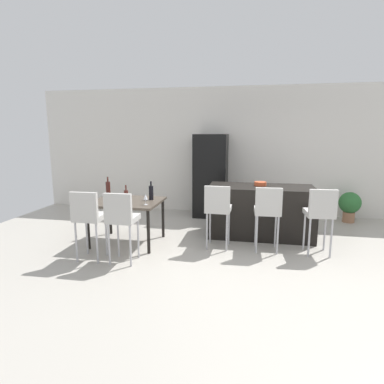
# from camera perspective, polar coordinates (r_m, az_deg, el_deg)

# --- Properties ---
(ground_plane) EXTENTS (10.00, 10.00, 0.00)m
(ground_plane) POSITION_cam_1_polar(r_m,az_deg,el_deg) (5.18, 8.42, -10.64)
(ground_plane) COLOR #ADA89E
(back_wall) EXTENTS (10.00, 0.12, 2.90)m
(back_wall) POSITION_cam_1_polar(r_m,az_deg,el_deg) (7.48, 9.62, 7.25)
(back_wall) COLOR silver
(back_wall) RESTS_ON ground_plane
(kitchen_island) EXTENTS (1.87, 0.85, 0.92)m
(kitchen_island) POSITION_cam_1_polar(r_m,az_deg,el_deg) (5.92, 12.15, -3.38)
(kitchen_island) COLOR black
(kitchen_island) RESTS_ON ground_plane
(bar_chair_left) EXTENTS (0.41, 0.41, 1.05)m
(bar_chair_left) POSITION_cam_1_polar(r_m,az_deg,el_deg) (5.11, 4.69, -2.66)
(bar_chair_left) COLOR beige
(bar_chair_left) RESTS_ON ground_plane
(bar_chair_middle) EXTENTS (0.42, 0.42, 1.05)m
(bar_chair_middle) POSITION_cam_1_polar(r_m,az_deg,el_deg) (5.09, 13.47, -2.97)
(bar_chair_middle) COLOR beige
(bar_chair_middle) RESTS_ON ground_plane
(bar_chair_right) EXTENTS (0.43, 0.43, 1.05)m
(bar_chair_right) POSITION_cam_1_polar(r_m,az_deg,el_deg) (5.19, 22.09, -3.21)
(bar_chair_right) COLOR beige
(bar_chair_right) RESTS_ON ground_plane
(dining_table) EXTENTS (1.14, 0.94, 0.74)m
(dining_table) POSITION_cam_1_polar(r_m,az_deg,el_deg) (5.47, -11.63, -2.28)
(dining_table) COLOR #4C4238
(dining_table) RESTS_ON ground_plane
(dining_chair_near) EXTENTS (0.41, 0.41, 1.05)m
(dining_chair_near) POSITION_cam_1_polar(r_m,az_deg,el_deg) (4.84, -18.19, -3.90)
(dining_chair_near) COLOR beige
(dining_chair_near) RESTS_ON ground_plane
(dining_chair_far) EXTENTS (0.40, 0.40, 1.05)m
(dining_chair_far) POSITION_cam_1_polar(r_m,az_deg,el_deg) (4.62, -12.61, -4.31)
(dining_chair_far) COLOR beige
(dining_chair_far) RESTS_ON ground_plane
(wine_bottle_far) EXTENTS (0.08, 0.08, 0.34)m
(wine_bottle_far) POSITION_cam_1_polar(r_m,az_deg,el_deg) (5.96, -14.86, 0.65)
(wine_bottle_far) COLOR #471E19
(wine_bottle_far) RESTS_ON dining_table
(wine_bottle_middle) EXTENTS (0.08, 0.08, 0.32)m
(wine_bottle_middle) POSITION_cam_1_polar(r_m,az_deg,el_deg) (5.44, -7.37, -0.08)
(wine_bottle_middle) COLOR black
(wine_bottle_middle) RESTS_ON dining_table
(wine_bottle_left) EXTENTS (0.07, 0.07, 0.33)m
(wine_bottle_left) POSITION_cam_1_polar(r_m,az_deg,el_deg) (5.08, -11.76, -0.98)
(wine_bottle_left) COLOR #471E19
(wine_bottle_left) RESTS_ON dining_table
(wine_glass_right) EXTENTS (0.07, 0.07, 0.17)m
(wine_glass_right) POSITION_cam_1_polar(r_m,az_deg,el_deg) (5.28, -12.86, -0.62)
(wine_glass_right) COLOR silver
(wine_glass_right) RESTS_ON dining_table
(wine_glass_near) EXTENTS (0.07, 0.07, 0.17)m
(wine_glass_near) POSITION_cam_1_polar(r_m,az_deg,el_deg) (5.08, -8.37, -0.90)
(wine_glass_near) COLOR silver
(wine_glass_near) RESTS_ON dining_table
(refrigerator) EXTENTS (0.72, 0.68, 1.84)m
(refrigerator) POSITION_cam_1_polar(r_m,az_deg,el_deg) (7.15, 3.39, 2.96)
(refrigerator) COLOR black
(refrigerator) RESTS_ON ground_plane
(fruit_bowl) EXTENTS (0.22, 0.22, 0.07)m
(fruit_bowl) POSITION_cam_1_polar(r_m,az_deg,el_deg) (5.91, 12.20, 1.48)
(fruit_bowl) COLOR #C6512D
(fruit_bowl) RESTS_ON kitchen_island
(potted_plant) EXTENTS (0.45, 0.45, 0.64)m
(potted_plant) POSITION_cam_1_polar(r_m,az_deg,el_deg) (7.46, 26.51, -2.02)
(potted_plant) COLOR #996B4C
(potted_plant) RESTS_ON ground_plane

